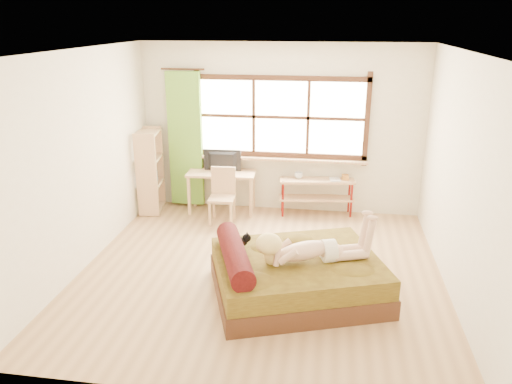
% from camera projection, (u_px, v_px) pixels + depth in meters
% --- Properties ---
extents(floor, '(4.50, 4.50, 0.00)m').
position_uv_depth(floor, '(260.00, 271.00, 6.33)').
color(floor, '#9E754C').
rests_on(floor, ground).
extents(ceiling, '(4.50, 4.50, 0.00)m').
position_uv_depth(ceiling, '(261.00, 51.00, 5.43)').
color(ceiling, white).
rests_on(ceiling, wall_back).
extents(wall_back, '(4.50, 0.00, 4.50)m').
position_uv_depth(wall_back, '(281.00, 129.00, 7.98)').
color(wall_back, silver).
rests_on(wall_back, floor).
extents(wall_front, '(4.50, 0.00, 4.50)m').
position_uv_depth(wall_front, '(218.00, 254.00, 3.78)').
color(wall_front, silver).
rests_on(wall_front, floor).
extents(wall_left, '(0.00, 4.50, 4.50)m').
position_uv_depth(wall_left, '(82.00, 162.00, 6.20)').
color(wall_left, silver).
rests_on(wall_left, floor).
extents(wall_right, '(0.00, 4.50, 4.50)m').
position_uv_depth(wall_right, '(460.00, 178.00, 5.56)').
color(wall_right, silver).
rests_on(wall_right, floor).
extents(window, '(2.80, 0.16, 1.46)m').
position_uv_depth(window, '(281.00, 120.00, 7.90)').
color(window, '#FFEDBF').
rests_on(window, wall_back).
extents(curtain, '(0.55, 0.10, 2.20)m').
position_uv_depth(curtain, '(186.00, 140.00, 8.15)').
color(curtain, '#589428').
rests_on(curtain, wall_back).
extents(bed, '(2.24, 2.01, 0.70)m').
position_uv_depth(bed, '(293.00, 275.00, 5.72)').
color(bed, '#392111').
rests_on(bed, floor).
extents(woman, '(1.35, 0.78, 0.56)m').
position_uv_depth(woman, '(312.00, 238.00, 5.50)').
color(woman, '#D3A388').
rests_on(woman, bed).
extents(kitten, '(0.30, 0.20, 0.22)m').
position_uv_depth(kitten, '(237.00, 241.00, 5.82)').
color(kitten, black).
rests_on(kitten, bed).
extents(desk, '(1.11, 0.55, 0.68)m').
position_uv_depth(desk, '(222.00, 177.00, 8.08)').
color(desk, tan).
rests_on(desk, floor).
extents(monitor, '(0.61, 0.11, 0.35)m').
position_uv_depth(monitor, '(222.00, 161.00, 8.04)').
color(monitor, black).
rests_on(monitor, desk).
extents(chair, '(0.40, 0.40, 0.86)m').
position_uv_depth(chair, '(223.00, 192.00, 7.76)').
color(chair, tan).
rests_on(chair, floor).
extents(pipe_shelf, '(1.22, 0.45, 0.68)m').
position_uv_depth(pipe_shelf, '(317.00, 189.00, 8.02)').
color(pipe_shelf, tan).
rests_on(pipe_shelf, floor).
extents(cup, '(0.15, 0.15, 0.10)m').
position_uv_depth(cup, '(298.00, 175.00, 8.00)').
color(cup, gray).
rests_on(cup, pipe_shelf).
extents(book, '(0.19, 0.24, 0.02)m').
position_uv_depth(book, '(330.00, 179.00, 7.94)').
color(book, gray).
rests_on(book, pipe_shelf).
extents(bookshelf, '(0.41, 0.63, 1.36)m').
position_uv_depth(bookshelf, '(150.00, 171.00, 8.11)').
color(bookshelf, tan).
rests_on(bookshelf, floor).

